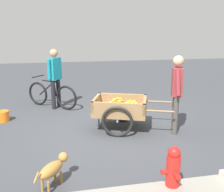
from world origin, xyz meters
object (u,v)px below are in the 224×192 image
object	(u,v)px
fruit_cart	(120,109)
vendor_person	(177,88)
bicycle	(52,95)
fire_hydrant	(173,171)
cyclist_person	(55,73)
plastic_bucket	(3,116)
dog	(53,168)

from	to	relation	value
fruit_cart	vendor_person	world-z (taller)	vendor_person
vendor_person	bicycle	xyz separation A→B (m)	(2.56, -2.32, -0.61)
fruit_cart	fire_hydrant	world-z (taller)	fruit_cart
vendor_person	cyclist_person	size ratio (longest dim) A/B	1.00
fruit_cart	cyclist_person	distance (m)	2.35
cyclist_person	plastic_bucket	xyz separation A→B (m)	(1.22, 0.84, -0.83)
vendor_person	dog	xyz separation A→B (m)	(2.45, 1.48, -0.69)
fire_hydrant	cyclist_person	bearing A→B (deg)	-69.91
fruit_cart	fire_hydrant	bearing A→B (deg)	93.74
cyclist_person	fire_hydrant	world-z (taller)	cyclist_person
fruit_cart	dog	size ratio (longest dim) A/B	3.27
cyclist_person	fire_hydrant	size ratio (longest dim) A/B	2.39
fruit_cart	plastic_bucket	world-z (taller)	fruit_cart
fruit_cart	bicycle	xyz separation A→B (m)	(1.49, -1.92, -0.09)
fruit_cart	cyclist_person	xyz separation A→B (m)	(1.37, -1.83, 0.52)
vendor_person	fruit_cart	bearing A→B (deg)	-20.22
vendor_person	bicycle	size ratio (longest dim) A/B	1.20
fruit_cart	bicycle	world-z (taller)	bicycle
bicycle	plastic_bucket	xyz separation A→B (m)	(1.10, 0.93, -0.23)
dog	fire_hydrant	size ratio (longest dim) A/B	0.83
vendor_person	cyclist_person	distance (m)	3.31
bicycle	fire_hydrant	xyz separation A→B (m)	(-1.65, 4.27, -0.02)
fruit_cart	dog	bearing A→B (deg)	53.80
cyclist_person	fire_hydrant	distance (m)	4.49
bicycle	plastic_bucket	size ratio (longest dim) A/B	4.86
bicycle	dog	size ratio (longest dim) A/B	2.41
vendor_person	plastic_bucket	bearing A→B (deg)	-20.70
dog	fire_hydrant	distance (m)	1.60
vendor_person	fire_hydrant	size ratio (longest dim) A/B	2.39
vendor_person	cyclist_person	xyz separation A→B (m)	(2.45, -2.22, -0.00)
cyclist_person	plastic_bucket	size ratio (longest dim) A/B	5.84
vendor_person	dog	world-z (taller)	vendor_person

